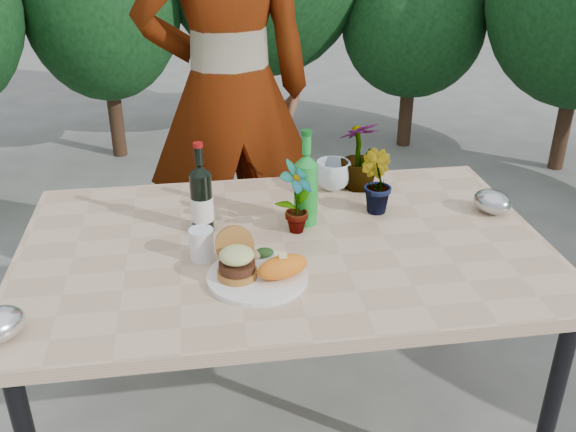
{
  "coord_description": "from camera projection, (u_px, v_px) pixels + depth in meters",
  "views": [
    {
      "loc": [
        -0.24,
        -1.7,
        1.71
      ],
      "look_at": [
        0.0,
        -0.08,
        0.88
      ],
      "focal_mm": 40.0,
      "sensor_mm": 36.0,
      "label": 1
    }
  ],
  "objects": [
    {
      "name": "blue_bowl",
      "position": [
        333.0,
        175.0,
        2.29
      ],
      "size": [
        0.15,
        0.15,
        0.1
      ],
      "primitive_type": "imported",
      "rotation": [
        0.0,
        0.0,
        -0.14
      ],
      "color": "silver",
      "rests_on": "patio_table"
    },
    {
      "name": "patio_table",
      "position": [
        284.0,
        258.0,
        1.99
      ],
      "size": [
        1.6,
        1.0,
        0.75
      ],
      "color": "tan",
      "rests_on": "ground"
    },
    {
      "name": "foil_packet_right",
      "position": [
        492.0,
        202.0,
        2.13
      ],
      "size": [
        0.16,
        0.17,
        0.08
      ],
      "primitive_type": "ellipsoid",
      "rotation": [
        0.0,
        0.0,
        2.08
      ],
      "color": "#B1B4B8",
      "rests_on": "patio_table"
    },
    {
      "name": "shrub_hedge",
      "position": [
        269.0,
        18.0,
        3.32
      ],
      "size": [
        6.78,
        5.16,
        2.3
      ],
      "color": "#382316",
      "rests_on": "ground"
    },
    {
      "name": "ground",
      "position": [
        285.0,
        425.0,
        2.3
      ],
      "size": [
        80.0,
        80.0,
        0.0
      ],
      "primitive_type": "plane",
      "color": "#62625D",
      "rests_on": "ground"
    },
    {
      "name": "sparkling_water",
      "position": [
        306.0,
        190.0,
        2.03
      ],
      "size": [
        0.08,
        0.08,
        0.31
      ],
      "rotation": [
        0.0,
        0.0,
        0.09
      ],
      "color": "green",
      "rests_on": "patio_table"
    },
    {
      "name": "wine_bottle",
      "position": [
        202.0,
        199.0,
        1.98
      ],
      "size": [
        0.07,
        0.07,
        0.29
      ],
      "rotation": [
        0.0,
        0.0,
        0.29
      ],
      "color": "black",
      "rests_on": "patio_table"
    },
    {
      "name": "seedling_right",
      "position": [
        360.0,
        155.0,
        2.27
      ],
      "size": [
        0.18,
        0.18,
        0.25
      ],
      "primitive_type": "imported",
      "rotation": [
        0.0,
        0.0,
        3.45
      ],
      "color": "#29521C",
      "rests_on": "patio_table"
    },
    {
      "name": "seedling_mid",
      "position": [
        376.0,
        182.0,
        2.11
      ],
      "size": [
        0.14,
        0.14,
        0.21
      ],
      "primitive_type": "imported",
      "rotation": [
        0.0,
        0.0,
        2.07
      ],
      "color": "#29521C",
      "rests_on": "patio_table"
    },
    {
      "name": "grilled_veg",
      "position": [
        260.0,
        253.0,
        1.84
      ],
      "size": [
        0.08,
        0.05,
        0.03
      ],
      "color": "olive",
      "rests_on": "dinner_plate"
    },
    {
      "name": "seedling_left",
      "position": [
        296.0,
        198.0,
        1.97
      ],
      "size": [
        0.15,
        0.14,
        0.24
      ],
      "primitive_type": "imported",
      "rotation": [
        0.0,
        0.0,
        0.72
      ],
      "color": "#25531C",
      "rests_on": "patio_table"
    },
    {
      "name": "burger_stack",
      "position": [
        236.0,
        258.0,
        1.75
      ],
      "size": [
        0.11,
        0.16,
        0.11
      ],
      "color": "#B7722D",
      "rests_on": "dinner_plate"
    },
    {
      "name": "plastic_cup",
      "position": [
        202.0,
        244.0,
        1.85
      ],
      "size": [
        0.07,
        0.07,
        0.09
      ],
      "primitive_type": "cylinder",
      "color": "white",
      "rests_on": "patio_table"
    },
    {
      "name": "sweet_potato",
      "position": [
        283.0,
        267.0,
        1.74
      ],
      "size": [
        0.17,
        0.12,
        0.06
      ],
      "primitive_type": "ellipsoid",
      "rotation": [
        0.0,
        0.0,
        0.35
      ],
      "color": "orange",
      "rests_on": "dinner_plate"
    },
    {
      "name": "dinner_plate",
      "position": [
        257.0,
        277.0,
        1.77
      ],
      "size": [
        0.28,
        0.28,
        0.01
      ],
      "primitive_type": "cylinder",
      "color": "white",
      "rests_on": "patio_table"
    },
    {
      "name": "person",
      "position": [
        229.0,
        93.0,
        2.58
      ],
      "size": [
        0.78,
        0.57,
        1.97
      ],
      "primitive_type": "imported",
      "rotation": [
        0.0,
        0.0,
        3.28
      ],
      "color": "#9E724F",
      "rests_on": "ground"
    }
  ]
}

